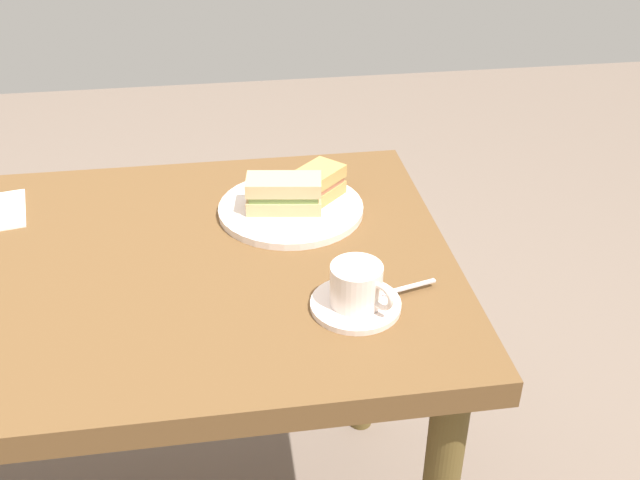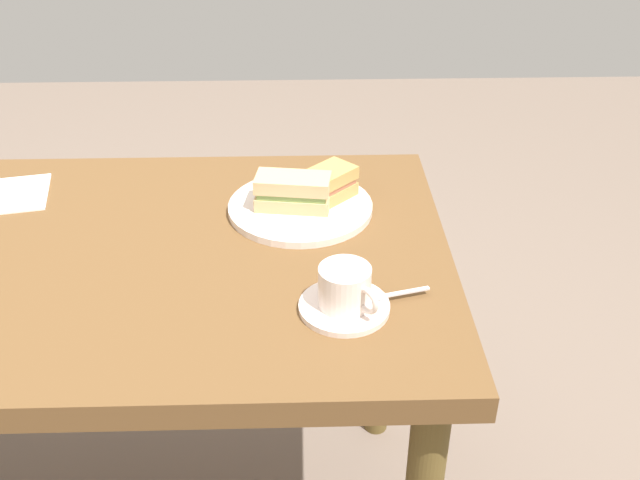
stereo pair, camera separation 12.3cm
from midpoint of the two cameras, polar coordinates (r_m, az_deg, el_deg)
dining_table at (r=1.36m, az=-14.76°, el=-4.41°), size 1.27×0.75×0.77m
sandwich_plate at (r=1.38m, az=1.01°, el=2.52°), size 0.27×0.27×0.01m
sandwich_front at (r=1.35m, az=0.48°, el=3.75°), size 0.15×0.09×0.06m
sandwich_back at (r=1.38m, az=3.03°, el=4.25°), size 0.13×0.13×0.06m
coffee_saucer at (r=1.12m, az=5.07°, el=-5.36°), size 0.14×0.14×0.01m
coffee_cup at (r=1.10m, az=5.24°, el=-3.75°), size 0.09×0.10×0.07m
spoon at (r=1.15m, az=8.63°, el=-4.37°), size 0.10×0.04×0.01m
napkin at (r=1.53m, az=-21.23°, el=3.25°), size 0.18×0.18×0.00m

